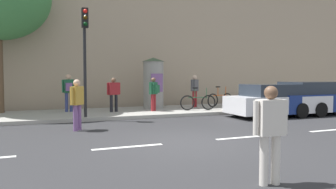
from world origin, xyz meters
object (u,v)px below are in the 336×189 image
Objects in this scene: pedestrian_near_pole at (69,90)px; traffic_light at (85,44)px; pedestrian_in_red_top at (270,127)px; poster_column at (153,83)px; pedestrian_in_light_jacket at (114,92)px; parked_car_dark at (314,99)px; bicycle_upright at (220,99)px; pedestrian_with_bag at (154,91)px; pedestrian_tallest at (77,101)px; pedestrian_in_dark_shirt at (195,88)px; bicycle_leaning at (198,102)px; parked_car_blue at (277,101)px.

traffic_light is at bearing -79.88° from pedestrian_near_pole.
pedestrian_in_red_top is 0.94× the size of pedestrian_near_pole.
pedestrian_in_light_jacket is (-2.24, -0.92, -0.39)m from poster_column.
pedestrian_in_red_top is 0.35× the size of parked_car_dark.
bicycle_upright is at bearing 4.10° from pedestrian_in_light_jacket.
pedestrian_in_light_jacket is 1.85m from pedestrian_with_bag.
pedestrian_in_light_jacket is (2.05, 3.78, 0.09)m from pedestrian_tallest.
pedestrian_tallest is at bearing -145.45° from pedestrian_in_dark_shirt.
bicycle_upright is at bearing -2.81° from pedestrian_near_pole.
pedestrian_with_bag is (-0.42, -1.25, -0.38)m from poster_column.
poster_column is at bearing 47.64° from pedestrian_tallest.
bicycle_leaning is at bearing -110.89° from pedestrian_in_dark_shirt.
traffic_light is 9.25m from pedestrian_in_red_top.
pedestrian_near_pole is at bearing 164.92° from bicycle_leaning.
bicycle_leaning is (1.66, -1.69, -0.91)m from poster_column.
bicycle_leaning is at bearing -11.76° from pedestrian_with_bag.
poster_column is 2.46m from pedestrian_in_light_jacket.
parked_car_dark is at bearing 40.59° from pedestrian_in_red_top.
pedestrian_near_pole is (-6.35, 0.09, 0.03)m from pedestrian_in_dark_shirt.
pedestrian_tallest is 10.67m from parked_car_dark.
parked_car_blue is at bearing 3.86° from pedestrian_tallest.
pedestrian_in_dark_shirt is 0.36× the size of parked_car_dark.
parked_car_blue is at bearing -26.22° from pedestrian_in_light_jacket.
pedestrian_in_dark_shirt reaches higher than pedestrian_in_red_top.
pedestrian_in_dark_shirt is (5.93, 2.28, -1.87)m from traffic_light.
parked_car_dark is (6.37, -4.16, -0.72)m from poster_column.
pedestrian_with_bag reaches higher than pedestrian_in_red_top.
pedestrian_near_pole is (0.16, 4.58, 0.19)m from pedestrian_tallest.
pedestrian_in_dark_shirt is 6.35m from pedestrian_near_pole.
pedestrian_in_red_top is (-2.05, -11.36, -0.51)m from poster_column.
pedestrian_in_red_top is at bearing -110.95° from bicycle_leaning.
pedestrian_in_light_jacket is at bearing -175.90° from bicycle_upright.
pedestrian_tallest is 5.18m from pedestrian_with_bag.
pedestrian_in_dark_shirt is 0.96× the size of bicycle_leaning.
pedestrian_with_bag reaches higher than bicycle_upright.
pedestrian_in_light_jacket reaches higher than parked_car_blue.
parked_car_blue is at bearing -11.53° from traffic_light.
pedestrian_with_bag is at bearing -16.90° from pedestrian_near_pole.
pedestrian_in_light_jacket is at bearing 159.41° from parked_car_dark.
pedestrian_near_pole reaches higher than pedestrian_in_red_top.
parked_car_blue is at bearing -31.51° from pedestrian_with_bag.
parked_car_blue is (2.60, -2.44, 0.15)m from bicycle_leaning.
pedestrian_in_red_top is at bearing -100.20° from poster_column.
pedestrian_tallest is 1.07× the size of pedestrian_with_bag.
bicycle_leaning is 5.32m from parked_car_dark.
poster_column is 0.56× the size of parked_car_dark.
bicycle_upright is at bearing 28.05° from pedestrian_tallest.
pedestrian_tallest is at bearing -138.26° from pedestrian_with_bag.
poster_column is 1.47× the size of bicycle_upright.
pedestrian_tallest is 0.99× the size of pedestrian_in_dark_shirt.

